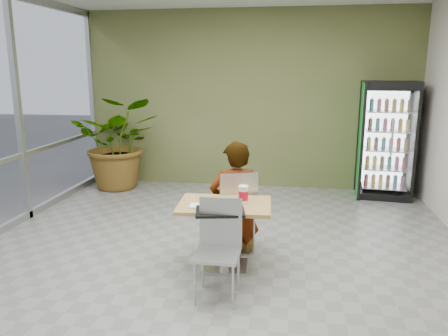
{
  "coord_description": "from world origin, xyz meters",
  "views": [
    {
      "loc": [
        0.81,
        -4.46,
        2.15
      ],
      "look_at": [
        0.02,
        0.55,
        1.0
      ],
      "focal_mm": 35.0,
      "sensor_mm": 36.0,
      "label": 1
    }
  ],
  "objects_px": {
    "chair_far": "(237,205)",
    "potted_plant": "(119,143)",
    "chair_near": "(219,240)",
    "soda_cup": "(243,195)",
    "beverage_fridge": "(387,140)",
    "cafeteria_tray": "(220,211)",
    "seated_woman": "(235,209)",
    "dining_table": "(225,222)"
  },
  "relations": [
    {
      "from": "chair_far",
      "to": "potted_plant",
      "type": "height_order",
      "value": "potted_plant"
    },
    {
      "from": "potted_plant",
      "to": "chair_near",
      "type": "bearing_deg",
      "value": -55.67
    },
    {
      "from": "soda_cup",
      "to": "beverage_fridge",
      "type": "bearing_deg",
      "value": 56.58
    },
    {
      "from": "cafeteria_tray",
      "to": "potted_plant",
      "type": "xyz_separation_m",
      "value": [
        -2.42,
        3.37,
        0.08
      ]
    },
    {
      "from": "chair_far",
      "to": "seated_woman",
      "type": "xyz_separation_m",
      "value": [
        -0.03,
        0.05,
        -0.06
      ]
    },
    {
      "from": "chair_far",
      "to": "chair_near",
      "type": "bearing_deg",
      "value": 68.92
    },
    {
      "from": "chair_near",
      "to": "cafeteria_tray",
      "type": "distance_m",
      "value": 0.31
    },
    {
      "from": "beverage_fridge",
      "to": "potted_plant",
      "type": "bearing_deg",
      "value": -172.46
    },
    {
      "from": "dining_table",
      "to": "chair_near",
      "type": "xyz_separation_m",
      "value": [
        0.03,
        -0.54,
        0.02
      ]
    },
    {
      "from": "chair_near",
      "to": "beverage_fridge",
      "type": "xyz_separation_m",
      "value": [
        2.24,
        3.73,
        0.43
      ]
    },
    {
      "from": "seated_woman",
      "to": "soda_cup",
      "type": "height_order",
      "value": "seated_woman"
    },
    {
      "from": "soda_cup",
      "to": "dining_table",
      "type": "bearing_deg",
      "value": -165.15
    },
    {
      "from": "seated_woman",
      "to": "chair_near",
      "type": "bearing_deg",
      "value": 70.84
    },
    {
      "from": "dining_table",
      "to": "chair_far",
      "type": "bearing_deg",
      "value": 80.93
    },
    {
      "from": "chair_near",
      "to": "soda_cup",
      "type": "relative_size",
      "value": 4.98
    },
    {
      "from": "cafeteria_tray",
      "to": "chair_far",
      "type": "bearing_deg",
      "value": 84.74
    },
    {
      "from": "chair_far",
      "to": "cafeteria_tray",
      "type": "xyz_separation_m",
      "value": [
        -0.07,
        -0.79,
        0.18
      ]
    },
    {
      "from": "chair_far",
      "to": "soda_cup",
      "type": "bearing_deg",
      "value": 87.52
    },
    {
      "from": "soda_cup",
      "to": "cafeteria_tray",
      "type": "height_order",
      "value": "soda_cup"
    },
    {
      "from": "dining_table",
      "to": "cafeteria_tray",
      "type": "distance_m",
      "value": 0.39
    },
    {
      "from": "chair_near",
      "to": "beverage_fridge",
      "type": "relative_size",
      "value": 0.48
    },
    {
      "from": "beverage_fridge",
      "to": "seated_woman",
      "type": "bearing_deg",
      "value": -124.01
    },
    {
      "from": "dining_table",
      "to": "chair_near",
      "type": "relative_size",
      "value": 1.08
    },
    {
      "from": "seated_woman",
      "to": "soda_cup",
      "type": "bearing_deg",
      "value": 89.63
    },
    {
      "from": "beverage_fridge",
      "to": "soda_cup",
      "type": "bearing_deg",
      "value": -117.63
    },
    {
      "from": "cafeteria_tray",
      "to": "beverage_fridge",
      "type": "relative_size",
      "value": 0.25
    },
    {
      "from": "dining_table",
      "to": "seated_woman",
      "type": "relative_size",
      "value": 0.62
    },
    {
      "from": "dining_table",
      "to": "potted_plant",
      "type": "distance_m",
      "value": 3.91
    },
    {
      "from": "seated_woman",
      "to": "potted_plant",
      "type": "xyz_separation_m",
      "value": [
        -2.46,
        2.53,
        0.32
      ]
    },
    {
      "from": "dining_table",
      "to": "beverage_fridge",
      "type": "xyz_separation_m",
      "value": [
        2.27,
        3.19,
        0.44
      ]
    },
    {
      "from": "potted_plant",
      "to": "soda_cup",
      "type": "bearing_deg",
      "value": -48.9
    },
    {
      "from": "soda_cup",
      "to": "potted_plant",
      "type": "distance_m",
      "value": 3.98
    },
    {
      "from": "soda_cup",
      "to": "beverage_fridge",
      "type": "distance_m",
      "value": 3.77
    },
    {
      "from": "dining_table",
      "to": "chair_far",
      "type": "relative_size",
      "value": 1.02
    },
    {
      "from": "chair_far",
      "to": "beverage_fridge",
      "type": "relative_size",
      "value": 0.51
    },
    {
      "from": "dining_table",
      "to": "chair_far",
      "type": "xyz_separation_m",
      "value": [
        0.08,
        0.47,
        0.05
      ]
    },
    {
      "from": "dining_table",
      "to": "seated_woman",
      "type": "bearing_deg",
      "value": 85.36
    },
    {
      "from": "chair_near",
      "to": "chair_far",
      "type": "bearing_deg",
      "value": 88.15
    },
    {
      "from": "beverage_fridge",
      "to": "potted_plant",
      "type": "xyz_separation_m",
      "value": [
        -4.69,
        -0.14,
        -0.14
      ]
    },
    {
      "from": "cafeteria_tray",
      "to": "beverage_fridge",
      "type": "height_order",
      "value": "beverage_fridge"
    },
    {
      "from": "soda_cup",
      "to": "potted_plant",
      "type": "height_order",
      "value": "potted_plant"
    },
    {
      "from": "chair_far",
      "to": "seated_woman",
      "type": "height_order",
      "value": "seated_woman"
    }
  ]
}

